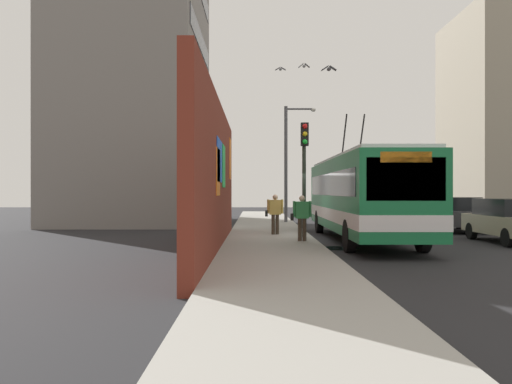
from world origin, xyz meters
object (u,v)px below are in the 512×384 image
object	(u,v)px
parked_car_dark_gray	(452,213)
parked_car_navy	(414,209)
pedestrian_midblock	(275,211)
traffic_light	(304,160)
parked_car_champagne	(511,220)
parked_car_black	(388,206)
city_bus	(361,194)
pedestrian_at_curb	(302,215)
street_lamp	(289,155)

from	to	relation	value
parked_car_dark_gray	parked_car_navy	bearing A→B (deg)	0.00
pedestrian_midblock	traffic_light	bearing A→B (deg)	-144.90
parked_car_champagne	parked_car_black	bearing A→B (deg)	0.00
city_bus	parked_car_champagne	world-z (taller)	city_bus
parked_car_dark_gray	parked_car_champagne	bearing A→B (deg)	180.00
city_bus	parked_car_black	size ratio (longest dim) A/B	2.79
pedestrian_at_curb	parked_car_dark_gray	bearing A→B (deg)	-50.25
parked_car_champagne	city_bus	bearing A→B (deg)	81.31
parked_car_navy	traffic_light	bearing A→B (deg)	145.84
parked_car_champagne	parked_car_dark_gray	bearing A→B (deg)	-0.00
pedestrian_at_curb	traffic_light	distance (m)	2.32
traffic_light	street_lamp	distance (m)	9.74
parked_car_black	pedestrian_at_curb	bearing A→B (deg)	157.03
parked_car_dark_gray	traffic_light	bearing A→B (deg)	124.40
pedestrian_midblock	city_bus	bearing A→B (deg)	-109.31
city_bus	traffic_light	bearing A→B (deg)	99.03
parked_car_dark_gray	pedestrian_at_curb	distance (m)	9.83
parked_car_navy	pedestrian_at_curb	size ratio (longest dim) A/B	3.03
city_bus	street_lamp	distance (m)	9.81
parked_car_dark_gray	traffic_light	size ratio (longest dim) A/B	1.04
pedestrian_at_curb	traffic_light	world-z (taller)	traffic_light
parked_car_champagne	traffic_light	distance (m)	7.67
city_bus	traffic_light	size ratio (longest dim) A/B	2.74
parked_car_navy	street_lamp	xyz separation A→B (m)	(-1.13, 7.25, 3.00)
parked_car_black	pedestrian_midblock	distance (m)	17.28
city_bus	parked_car_black	bearing A→B (deg)	-17.77
city_bus	parked_car_navy	distance (m)	11.74
parked_car_dark_gray	pedestrian_at_curb	world-z (taller)	pedestrian_at_curb
parked_car_dark_gray	traffic_light	xyz separation A→B (m)	(-5.03, 7.35, 2.15)
parked_car_champagne	parked_car_navy	bearing A→B (deg)	-0.00
city_bus	street_lamp	size ratio (longest dim) A/B	1.81
pedestrian_at_curb	street_lamp	size ratio (longest dim) A/B	0.24
parked_car_black	parked_car_champagne	bearing A→B (deg)	-180.00
parked_car_black	parked_car_dark_gray	bearing A→B (deg)	-180.00
city_bus	pedestrian_at_curb	size ratio (longest dim) A/B	7.44
parked_car_black	pedestrian_at_curb	size ratio (longest dim) A/B	2.67
parked_car_black	pedestrian_at_curb	distance (m)	19.35
street_lamp	parked_car_champagne	bearing A→B (deg)	-144.46
parked_car_navy	pedestrian_midblock	size ratio (longest dim) A/B	3.01
pedestrian_midblock	street_lamp	world-z (taller)	street_lamp
city_bus	parked_car_navy	world-z (taller)	city_bus
parked_car_navy	parked_car_champagne	bearing A→B (deg)	180.00
parked_car_black	city_bus	bearing A→B (deg)	162.23
pedestrian_midblock	traffic_light	xyz separation A→B (m)	(-1.45, -1.02, 1.93)
parked_car_dark_gray	pedestrian_midblock	bearing A→B (deg)	113.15
parked_car_champagne	parked_car_black	size ratio (longest dim) A/B	1.05
parked_car_champagne	parked_car_black	xyz separation A→B (m)	(17.02, 0.00, -0.00)
city_bus	parked_car_black	xyz separation A→B (m)	(16.23, -5.20, -0.91)
traffic_light	street_lamp	world-z (taller)	street_lamp
traffic_light	street_lamp	size ratio (longest dim) A/B	0.66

